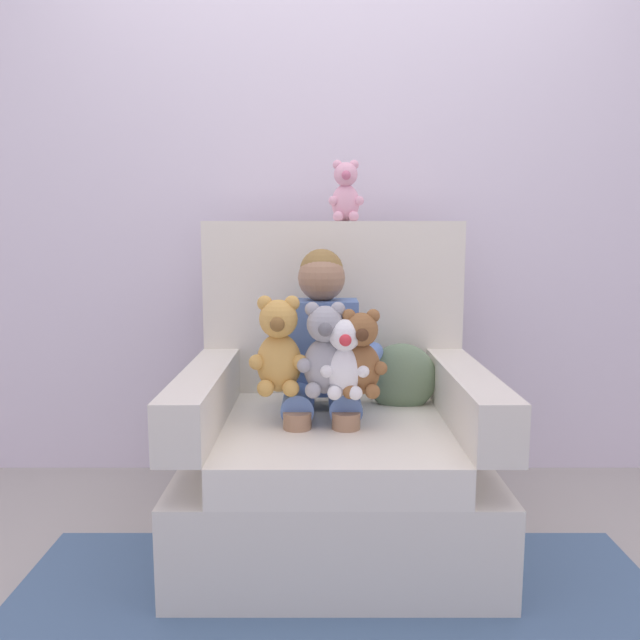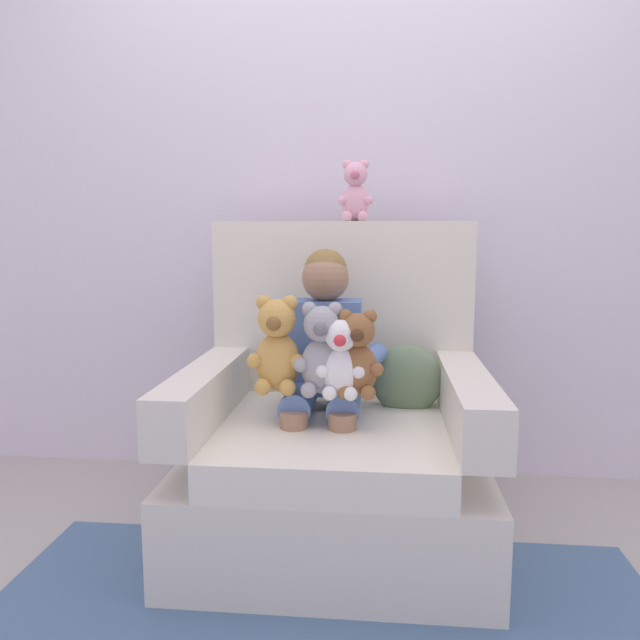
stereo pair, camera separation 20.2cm
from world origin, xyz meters
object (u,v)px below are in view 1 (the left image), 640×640
Objects in this scene: plush_honey at (277,348)px; plush_brown at (359,355)px; armchair at (333,442)px; throw_pillow at (400,378)px; seated_child at (320,354)px; plush_pink_on_backrest at (344,193)px; plush_white at (343,359)px; plush_grey at (323,352)px.

plush_brown is (0.27, -0.03, -0.02)m from plush_honey.
armchair is 0.35m from throw_pillow.
seated_child is at bearing -161.74° from throw_pillow.
plush_white is at bearing -85.19° from plush_pink_on_backrest.
plush_grey is 0.42m from throw_pillow.
plush_brown is (0.08, -0.16, 0.35)m from armchair.
seated_child is at bearing 122.22° from plush_brown.
armchair reaches higher than plush_brown.
plush_honey is at bearing -150.75° from throw_pillow.
armchair is 4.71× the size of plush_pink_on_backrest.
plush_grey is (-0.04, -0.15, 0.36)m from armchair.
plush_grey is 1.28× the size of plush_pink_on_backrest.
plush_pink_on_backrest reaches higher than armchair.
armchair is 3.67× the size of plush_grey.
plush_grey is 1.18× the size of throw_pillow.
armchair is at bearing -15.86° from seated_child.
seated_child is 3.45× the size of plush_pink_on_backrest.
plush_honey is 1.14× the size of plush_brown.
seated_child reaches higher than plush_white.
throw_pillow is at bearing 55.96° from plush_brown.
plush_grey reaches higher than plush_white.
plush_pink_on_backrest is (-0.03, 0.50, 0.55)m from plush_brown.
plush_pink_on_backrest is 0.75m from throw_pillow.
plush_white is at bearing -127.07° from throw_pillow.
plush_brown is 0.74m from plush_pink_on_backrest.
throw_pillow is at bearing -39.86° from plush_pink_on_backrest.
armchair is at bearing -155.07° from throw_pillow.
armchair is at bearing 115.71° from plush_white.
plush_grey is at bearing -92.62° from plush_pink_on_backrest.
seated_child is at bearing 47.82° from plush_honey.
plush_pink_on_backrest reaches higher than plush_honey.
throw_pillow is (0.20, -0.22, -0.69)m from plush_pink_on_backrest.
seated_child is 3.11× the size of plush_white.
plush_honey is 0.53m from throw_pillow.
plush_pink_on_backrest is at bearing 79.42° from seated_child.
throw_pillow is at bearing 24.42° from seated_child.
throw_pillow is (0.30, 0.10, -0.11)m from seated_child.
plush_white is at bearing -63.41° from seated_child.
plush_grey reaches higher than plush_brown.
plush_grey is at bearing 174.09° from plush_white.
plush_grey is at bearing -102.99° from armchair.
throw_pillow is (0.44, 0.25, -0.16)m from plush_honey.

